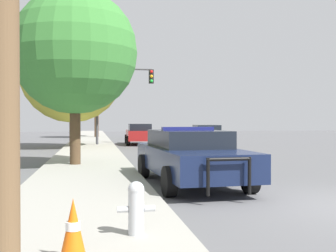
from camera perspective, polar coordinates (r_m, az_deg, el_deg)
name	(u,v)px	position (r m, az deg, el deg)	size (l,w,h in m)	color
sidewalk_left	(83,214)	(7.43, -11.49, -11.57)	(3.00, 110.00, 0.13)	#99968C
police_car	(190,155)	(10.89, 2.99, -3.97)	(2.34, 5.28, 1.48)	#141E3D
fire_hydrant	(136,206)	(5.70, -4.34, -10.79)	(0.50, 0.22, 0.71)	#B7BCC1
traffic_light	(120,89)	(27.08, -6.46, 4.98)	(3.69, 0.35, 4.95)	#424247
car_background_midblock	(139,134)	(28.70, -3.89, -1.03)	(2.03, 4.58, 1.42)	maroon
car_background_oncoming	(207,134)	(28.47, 5.30, -1.08)	(2.28, 4.35, 1.34)	slate
tree_sidewalk_near	(75,52)	(15.11, -12.50, 9.77)	(4.32, 4.32, 6.06)	#4C3823
tree_sidewalk_mid	(72,70)	(25.45, -12.92, 7.34)	(6.10, 6.10, 7.49)	brown
tree_sidewalk_far	(96,82)	(39.50, -9.66, 5.92)	(3.95, 3.95, 7.08)	brown
traffic_cone	(73,229)	(4.83, -12.73, -13.43)	(0.30, 0.30, 0.67)	orange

